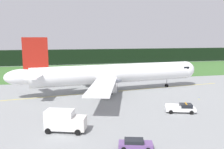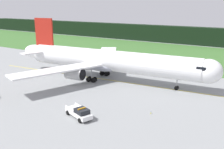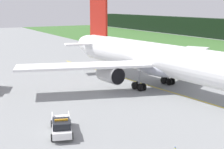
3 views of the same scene
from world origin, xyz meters
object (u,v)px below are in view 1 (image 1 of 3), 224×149
object	(u,v)px
ops_pickup_truck	(181,108)
catering_truck	(64,120)
airliner	(112,74)
staff_car	(135,144)

from	to	relation	value
ops_pickup_truck	catering_truck	bearing A→B (deg)	-169.73
catering_truck	ops_pickup_truck	bearing A→B (deg)	10.27
airliner	staff_car	bearing A→B (deg)	-98.65
staff_car	catering_truck	bearing A→B (deg)	137.35
catering_truck	staff_car	bearing A→B (deg)	-42.65
ops_pickup_truck	staff_car	bearing A→B (deg)	-138.65
airliner	catering_truck	xyz separation A→B (m)	(-13.73, -24.87, -2.99)
airliner	catering_truck	bearing A→B (deg)	-118.90
airliner	ops_pickup_truck	size ratio (longest dim) A/B	8.77
airliner	catering_truck	world-z (taller)	airliner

